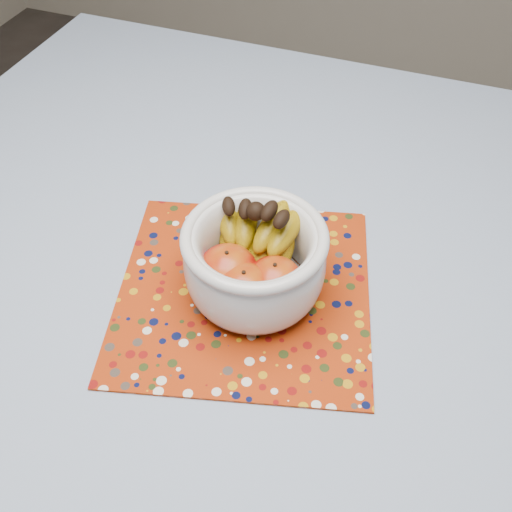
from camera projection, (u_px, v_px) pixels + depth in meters
name	position (u px, v px, depth m)	size (l,w,h in m)	color
table	(240.00, 324.00, 0.90)	(1.20, 1.20, 0.75)	brown
tablecloth	(239.00, 289.00, 0.84)	(1.32, 1.32, 0.01)	slate
placemat	(244.00, 291.00, 0.82)	(0.34, 0.34, 0.00)	#902707
fruit_bowl	(253.00, 256.00, 0.78)	(0.20, 0.19, 0.14)	silver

